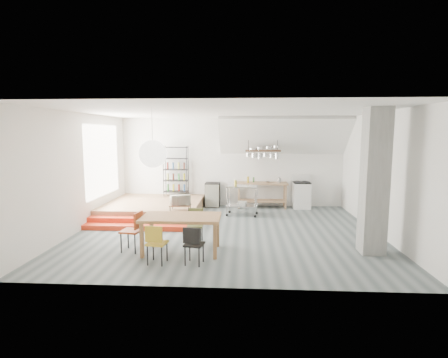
# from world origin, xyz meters

# --- Properties ---
(floor) EXTENTS (8.00, 8.00, 0.00)m
(floor) POSITION_xyz_m (0.00, 0.00, 0.00)
(floor) COLOR #4F5A5C
(floor) RESTS_ON ground
(wall_back) EXTENTS (8.00, 0.04, 3.20)m
(wall_back) POSITION_xyz_m (0.00, 3.50, 1.60)
(wall_back) COLOR silver
(wall_back) RESTS_ON ground
(wall_left) EXTENTS (0.04, 7.00, 3.20)m
(wall_left) POSITION_xyz_m (-4.00, 0.00, 1.60)
(wall_left) COLOR silver
(wall_left) RESTS_ON ground
(wall_right) EXTENTS (0.04, 7.00, 3.20)m
(wall_right) POSITION_xyz_m (4.00, 0.00, 1.60)
(wall_right) COLOR silver
(wall_right) RESTS_ON ground
(ceiling) EXTENTS (8.00, 7.00, 0.02)m
(ceiling) POSITION_xyz_m (0.00, 0.00, 3.20)
(ceiling) COLOR white
(ceiling) RESTS_ON wall_back
(slope_ceiling) EXTENTS (4.40, 1.44, 1.32)m
(slope_ceiling) POSITION_xyz_m (1.80, 2.90, 2.55)
(slope_ceiling) COLOR white
(slope_ceiling) RESTS_ON wall_back
(window_pane) EXTENTS (0.02, 2.50, 2.20)m
(window_pane) POSITION_xyz_m (-3.98, 1.50, 1.80)
(window_pane) COLOR white
(window_pane) RESTS_ON wall_left
(platform) EXTENTS (3.00, 3.00, 0.40)m
(platform) POSITION_xyz_m (-2.50, 2.00, 0.20)
(platform) COLOR olive
(platform) RESTS_ON ground
(step_lower) EXTENTS (3.00, 0.35, 0.13)m
(step_lower) POSITION_xyz_m (-2.50, 0.05, 0.07)
(step_lower) COLOR red
(step_lower) RESTS_ON ground
(step_upper) EXTENTS (3.00, 0.35, 0.27)m
(step_upper) POSITION_xyz_m (-2.50, 0.40, 0.13)
(step_upper) COLOR red
(step_upper) RESTS_ON ground
(concrete_column) EXTENTS (0.50, 0.50, 3.20)m
(concrete_column) POSITION_xyz_m (3.30, -1.50, 1.60)
(concrete_column) COLOR gray
(concrete_column) RESTS_ON ground
(kitchen_counter) EXTENTS (1.80, 0.60, 0.91)m
(kitchen_counter) POSITION_xyz_m (1.10, 3.15, 0.63)
(kitchen_counter) COLOR olive
(kitchen_counter) RESTS_ON ground
(stove) EXTENTS (0.60, 0.60, 1.18)m
(stove) POSITION_xyz_m (2.50, 3.16, 0.48)
(stove) COLOR white
(stove) RESTS_ON ground
(pot_rack) EXTENTS (1.20, 0.50, 1.43)m
(pot_rack) POSITION_xyz_m (1.13, 2.92, 1.98)
(pot_rack) COLOR #402719
(pot_rack) RESTS_ON ceiling
(wire_shelving) EXTENTS (0.88, 0.38, 1.80)m
(wire_shelving) POSITION_xyz_m (-2.00, 3.20, 1.33)
(wire_shelving) COLOR black
(wire_shelving) RESTS_ON platform
(microwave_shelf) EXTENTS (0.60, 0.40, 0.16)m
(microwave_shelf) POSITION_xyz_m (-1.40, 0.75, 0.55)
(microwave_shelf) COLOR olive
(microwave_shelf) RESTS_ON platform
(paper_lantern) EXTENTS (0.60, 0.60, 0.60)m
(paper_lantern) POSITION_xyz_m (-1.52, -1.72, 2.20)
(paper_lantern) COLOR white
(paper_lantern) RESTS_ON ceiling
(dining_table) EXTENTS (1.74, 0.99, 0.82)m
(dining_table) POSITION_xyz_m (-0.92, -1.71, 0.73)
(dining_table) COLOR brown
(dining_table) RESTS_ON ground
(chair_mustard) EXTENTS (0.42, 0.42, 0.83)m
(chair_mustard) POSITION_xyz_m (-1.30, -2.49, 0.49)
(chair_mustard) COLOR #AE8B1D
(chair_mustard) RESTS_ON ground
(chair_black) EXTENTS (0.42, 0.42, 0.80)m
(chair_black) POSITION_xyz_m (-0.55, -2.48, 0.48)
(chair_black) COLOR black
(chair_black) RESTS_ON ground
(chair_olive) EXTENTS (0.38, 0.38, 0.82)m
(chair_olive) POSITION_xyz_m (-0.71, -0.94, 0.49)
(chair_olive) COLOR brown
(chair_olive) RESTS_ON ground
(chair_red) EXTENTS (0.47, 0.47, 0.91)m
(chair_red) POSITION_xyz_m (-1.99, -1.73, 0.54)
(chair_red) COLOR #A53C17
(chair_red) RESTS_ON ground
(rolling_cart) EXTENTS (1.05, 0.69, 0.97)m
(rolling_cart) POSITION_xyz_m (0.40, 1.91, 0.63)
(rolling_cart) COLOR silver
(rolling_cart) RESTS_ON ground
(mini_fridge) EXTENTS (0.52, 0.52, 0.88)m
(mini_fridge) POSITION_xyz_m (-0.67, 3.20, 0.44)
(mini_fridge) COLOR black
(mini_fridge) RESTS_ON ground
(microwave) EXTENTS (0.65, 0.55, 0.31)m
(microwave) POSITION_xyz_m (-1.40, 0.75, 0.72)
(microwave) COLOR beige
(microwave) RESTS_ON microwave_shelf
(bowl) EXTENTS (0.23, 0.23, 0.05)m
(bowl) POSITION_xyz_m (1.31, 3.10, 0.93)
(bowl) COLOR silver
(bowl) RESTS_ON kitchen_counter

